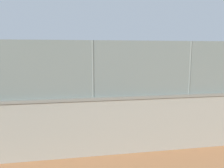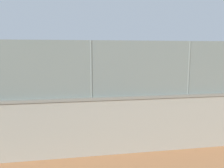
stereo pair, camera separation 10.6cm
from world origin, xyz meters
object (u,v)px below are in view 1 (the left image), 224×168
object	(u,v)px
player_near_wall_returning	(142,77)
spare_ball_by_wall	(48,147)
player_foreground_swinging	(116,80)
player_baseline_waiting	(32,88)
sports_ball	(117,97)

from	to	relation	value
player_near_wall_returning	spare_ball_by_wall	bearing A→B (deg)	57.58
player_foreground_swinging	spare_ball_by_wall	size ratio (longest dim) A/B	17.02
player_baseline_waiting	spare_ball_by_wall	bearing A→B (deg)	101.98
player_near_wall_returning	sports_ball	world-z (taller)	player_near_wall_returning
player_baseline_waiting	spare_ball_by_wall	size ratio (longest dim) A/B	14.49
player_foreground_swinging	spare_ball_by_wall	distance (m)	10.18
sports_ball	spare_ball_by_wall	size ratio (longest dim) A/B	1.26
player_foreground_swinging	sports_ball	size ratio (longest dim) A/B	13.53
sports_ball	player_foreground_swinging	bearing A→B (deg)	-99.60
sports_ball	spare_ball_by_wall	distance (m)	8.61
player_baseline_waiting	player_near_wall_returning	xyz separation A→B (m)	(-8.38, -3.17, 0.15)
player_foreground_swinging	player_near_wall_returning	distance (m)	2.94
sports_ball	player_baseline_waiting	bearing A→B (deg)	1.15
player_baseline_waiting	spare_ball_by_wall	distance (m)	7.73
spare_ball_by_wall	sports_ball	bearing A→B (deg)	-117.61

